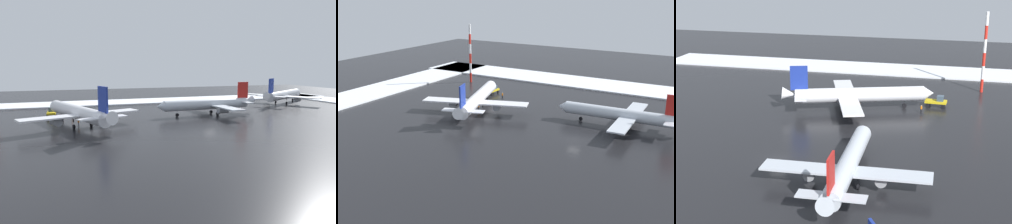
% 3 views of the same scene
% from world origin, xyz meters
% --- Properties ---
extents(ground_plane, '(240.00, 240.00, 0.00)m').
position_xyz_m(ground_plane, '(0.00, 0.00, 0.00)').
color(ground_plane, black).
extents(snow_bank_far, '(152.00, 16.00, 0.41)m').
position_xyz_m(snow_bank_far, '(0.00, -50.00, 0.20)').
color(snow_bank_far, white).
rests_on(snow_bank_far, ground_plane).
extents(snow_bank_right, '(14.00, 116.00, 0.41)m').
position_xyz_m(snow_bank_right, '(67.00, 0.00, 0.20)').
color(snow_bank_right, white).
rests_on(snow_bank_right, ground_plane).
extents(airplane_foreground_jet, '(26.63, 31.58, 9.64)m').
position_xyz_m(airplane_foreground_jet, '(29.19, -6.71, 3.19)').
color(airplane_foreground_jet, white).
rests_on(airplane_foreground_jet, ground_plane).
extents(airplane_far_rear, '(29.80, 24.68, 8.85)m').
position_xyz_m(airplane_far_rear, '(-6.12, -13.15, 2.93)').
color(airplane_far_rear, silver).
rests_on(airplane_far_rear, ground_plane).
extents(pushback_tug, '(2.52, 4.71, 2.50)m').
position_xyz_m(pushback_tug, '(35.01, -23.24, 1.28)').
color(pushback_tug, gold).
rests_on(pushback_tug, ground_plane).
extents(ground_crew_mid_apron, '(0.36, 0.36, 1.71)m').
position_xyz_m(ground_crew_mid_apron, '(29.26, -7.33, 0.97)').
color(ground_crew_mid_apron, black).
rests_on(ground_crew_mid_apron, ground_plane).
extents(ground_crew_beside_wing, '(0.36, 0.36, 1.71)m').
position_xyz_m(ground_crew_beside_wing, '(29.90, -20.37, 0.97)').
color(ground_crew_beside_wing, black).
rests_on(ground_crew_beside_wing, ground_plane).
extents(antenna_mast, '(0.70, 0.70, 18.94)m').
position_xyz_m(antenna_mast, '(49.55, -32.70, 9.47)').
color(antenna_mast, red).
rests_on(antenna_mast, ground_plane).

